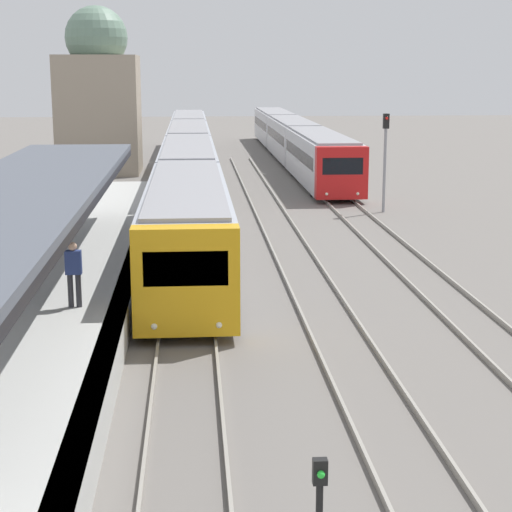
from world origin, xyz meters
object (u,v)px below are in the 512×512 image
at_px(person_on_platform, 74,270).
at_px(train_far, 293,138).
at_px(signal_post_near, 320,502).
at_px(signal_mast_far, 385,150).
at_px(train_near, 188,158).

distance_m(person_on_platform, train_far, 44.28).
distance_m(train_far, signal_post_near, 53.83).
bearing_deg(train_far, signal_mast_far, -86.12).
height_order(person_on_platform, train_far, train_far).
distance_m(person_on_platform, signal_mast_far, 22.82).
distance_m(train_near, signal_post_near, 39.33).
xyz_separation_m(person_on_platform, signal_post_near, (4.64, -10.49, -0.83)).
bearing_deg(signal_mast_far, train_near, 134.60).
distance_m(train_far, signal_mast_far, 23.83).
bearing_deg(person_on_platform, train_far, 76.18).
bearing_deg(train_far, train_near, -118.72).
distance_m(train_near, train_far, 16.20).
distance_m(train_near, signal_mast_far, 13.44).
distance_m(person_on_platform, train_near, 28.92).
height_order(person_on_platform, train_near, train_near).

